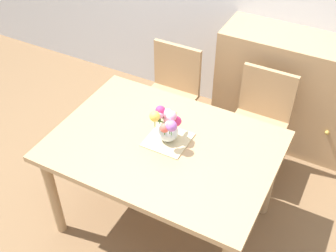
# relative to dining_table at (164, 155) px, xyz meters

# --- Properties ---
(ground_plane) EXTENTS (12.00, 12.00, 0.00)m
(ground_plane) POSITION_rel_dining_table_xyz_m (0.00, 0.00, -0.68)
(ground_plane) COLOR brown
(dining_table) EXTENTS (1.41, 1.01, 0.78)m
(dining_table) POSITION_rel_dining_table_xyz_m (0.00, 0.00, 0.00)
(dining_table) COLOR tan
(dining_table) RESTS_ON ground_plane
(chair_left) EXTENTS (0.42, 0.42, 0.90)m
(chair_left) POSITION_rel_dining_table_xyz_m (-0.39, 0.85, -0.16)
(chair_left) COLOR tan
(chair_left) RESTS_ON ground_plane
(chair_right) EXTENTS (0.42, 0.42, 0.90)m
(chair_right) POSITION_rel_dining_table_xyz_m (0.39, 0.85, -0.16)
(chair_right) COLOR tan
(chair_right) RESTS_ON ground_plane
(dresser) EXTENTS (1.40, 0.47, 1.00)m
(dresser) POSITION_rel_dining_table_xyz_m (0.58, 1.33, -0.18)
(dresser) COLOR tan
(dresser) RESTS_ON ground_plane
(placemat) EXTENTS (0.27, 0.27, 0.01)m
(placemat) POSITION_rel_dining_table_xyz_m (0.01, 0.04, 0.10)
(placemat) COLOR #CCB789
(placemat) RESTS_ON dining_table
(flower_vase) EXTENTS (0.19, 0.22, 0.24)m
(flower_vase) POSITION_rel_dining_table_xyz_m (0.01, 0.04, 0.24)
(flower_vase) COLOR silver
(flower_vase) RESTS_ON placemat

